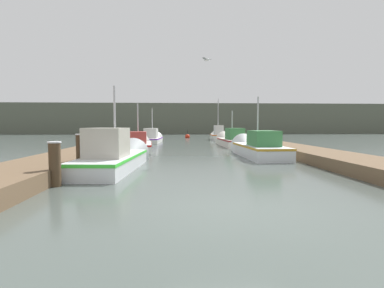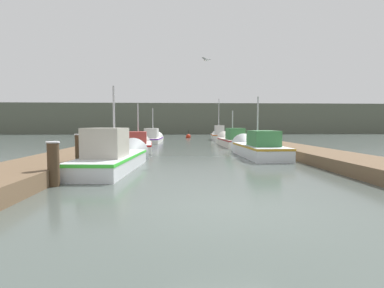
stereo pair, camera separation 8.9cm
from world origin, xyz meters
name	(u,v)px [view 2 (the right image)]	position (x,y,z in m)	size (l,w,h in m)	color
ground_plane	(229,209)	(0.00, 0.00, 0.00)	(200.00, 200.00, 0.00)	#47514C
dock_left	(113,145)	(-5.68, 16.00, 0.23)	(2.35, 40.00, 0.46)	brown
dock_right	(268,144)	(5.68, 16.00, 0.23)	(2.35, 40.00, 0.46)	brown
distant_shore_ridge	(182,119)	(0.00, 57.16, 2.84)	(120.00, 16.00, 5.68)	#565B4C
fishing_boat_0	(116,156)	(-3.43, 5.88, 0.47)	(2.05, 6.28, 3.65)	silver
fishing_boat_1	(256,148)	(3.23, 10.08, 0.46)	(1.84, 6.14, 3.67)	silver
fishing_boat_2	(139,145)	(-3.57, 13.79, 0.39)	(2.06, 5.20, 3.57)	silver
fishing_boat_3	(231,140)	(3.35, 18.20, 0.44)	(1.83, 6.45, 3.34)	silver
fishing_boat_4	(153,138)	(-3.35, 23.39, 0.39)	(1.81, 6.03, 3.78)	silver
fishing_boat_5	(219,135)	(3.60, 27.45, 0.50)	(1.77, 4.48, 4.97)	silver
mooring_piling_0	(53,164)	(-4.44, 2.43, 0.62)	(0.36, 0.36, 1.24)	#473523
mooring_piling_1	(78,154)	(-4.38, 4.33, 0.70)	(0.23, 0.23, 1.39)	#473523
channel_buoy	(188,137)	(0.39, 32.55, 0.18)	(0.62, 0.62, 1.12)	red
seagull_lead	(206,59)	(0.32, 8.15, 4.72)	(0.47, 0.47, 0.12)	white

